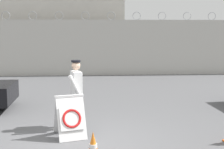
{
  "coord_description": "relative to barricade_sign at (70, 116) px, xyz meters",
  "views": [
    {
      "loc": [
        0.29,
        -6.79,
        2.53
      ],
      "look_at": [
        0.89,
        2.01,
        1.3
      ],
      "focal_mm": 50.0,
      "sensor_mm": 36.0,
      "label": 1
    }
  ],
  "objects": [
    {
      "name": "traffic_cone_near",
      "position": [
        0.53,
        -1.64,
        -0.18
      ],
      "size": [
        0.37,
        0.37,
        0.66
      ],
      "color": "orange",
      "rests_on": "ground_plane"
    },
    {
      "name": "security_guard",
      "position": [
        0.12,
        0.73,
        0.5
      ],
      "size": [
        0.36,
        0.68,
        1.79
      ],
      "rotation": [
        0.0,
        0.0,
        -1.27
      ],
      "color": "#232838",
      "rests_on": "ground_plane"
    },
    {
      "name": "ground_plane",
      "position": [
        0.22,
        -0.5,
        -0.5
      ],
      "size": [
        90.0,
        90.0,
        0.0
      ],
      "primitive_type": "plane",
      "color": "#5B5B5E"
    },
    {
      "name": "barricade_sign",
      "position": [
        0.0,
        0.0,
        0.0
      ],
      "size": [
        0.87,
        0.98,
        1.02
      ],
      "rotation": [
        0.0,
        0.0,
        0.28
      ],
      "color": "white",
      "rests_on": "ground_plane"
    },
    {
      "name": "perimeter_wall",
      "position": [
        0.22,
        10.65,
        1.09
      ],
      "size": [
        36.0,
        0.3,
        3.62
      ],
      "color": "beige",
      "rests_on": "ground_plane"
    },
    {
      "name": "building_block",
      "position": [
        -1.67,
        14.61,
        2.12
      ],
      "size": [
        8.47,
        5.84,
        5.25
      ],
      "color": "beige",
      "rests_on": "ground_plane"
    }
  ]
}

